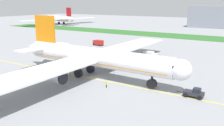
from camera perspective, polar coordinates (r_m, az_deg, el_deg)
The scene contains 11 objects.
ground_plane at distance 68.95m, azimuth -3.32°, elevation -3.47°, with size 600.00×600.00×0.00m, color gray.
apron_taxi_line at distance 67.85m, azimuth -4.01°, elevation -3.77°, with size 280.00×0.36×0.01m, color yellow.
grass_median_strip at distance 158.70m, azimuth 17.79°, elevation 5.83°, with size 320.00×24.00×0.10m, color #2D6628.
airliner_foreground at distance 68.80m, azimuth -4.70°, elevation 1.37°, with size 55.35×88.61×16.75m.
pushback_tug at distance 57.79m, azimuth 18.67°, elevation -6.65°, with size 6.12×2.53×2.21m.
ground_crew_wingwalker_port at distance 78.46m, azimuth -9.23°, elevation -0.68°, with size 0.60×0.33×1.73m.
ground_crew_marshaller_front at distance 60.74m, azimuth -1.31°, elevation -4.94°, with size 0.51×0.38×1.57m.
ground_crew_wingwalker_starboard at distance 70.62m, azimuth -9.79°, elevation -2.39°, with size 0.41×0.53×1.65m.
service_truck_baggage_loader at distance 93.71m, azimuth 8.83°, elevation 1.98°, with size 5.25×2.63×2.69m.
service_truck_fuel_bowser at distance 120.76m, azimuth -3.26°, elevation 4.82°, with size 5.86×3.20×2.72m.
parked_airliner_far_left at distance 246.86m, azimuth -12.09°, elevation 10.12°, with size 48.51×78.23×16.16m.
Camera 1 is at (38.03, -53.70, 20.59)m, focal length 39.13 mm.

